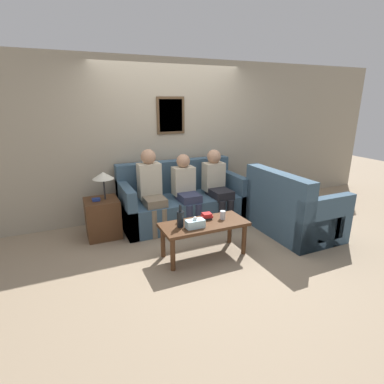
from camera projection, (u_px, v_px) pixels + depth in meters
The scene contains 14 objects.
ground_plane at pixel (195, 232), 4.60m from camera, with size 16.00×16.00×0.00m, color gray.
wall_back at pixel (170, 139), 5.10m from camera, with size 9.00×0.08×2.60m.
couch_main at pixel (181, 201), 4.98m from camera, with size 1.99×0.90×0.97m.
couch_side at pixel (291, 212), 4.52m from camera, with size 0.90×1.30×0.97m.
coffee_table at pixel (204, 228), 3.82m from camera, with size 1.11×0.48×0.46m.
side_table_with_lamp at pixel (103, 215), 4.39m from camera, with size 0.47×0.47×0.97m.
wine_bottle at pixel (180, 219), 3.65m from camera, with size 0.08×0.08×0.28m.
drinking_glass at pixel (223, 215), 3.90m from camera, with size 0.07×0.07×0.11m.
book_stack at pixel (207, 216), 3.92m from camera, with size 0.16×0.14×0.08m.
soda_can at pixel (181, 217), 3.82m from camera, with size 0.07×0.07×0.12m.
tissue_box at pixel (195, 224), 3.64m from camera, with size 0.23×0.12×0.14m.
person_left at pixel (151, 187), 4.53m from camera, with size 0.34×0.59×1.25m.
person_middle at pixel (186, 187), 4.71m from camera, with size 0.34×0.57×1.14m.
person_right at pixel (217, 183), 4.92m from camera, with size 0.34×0.62×1.17m.
Camera 1 is at (-1.75, -3.83, 1.95)m, focal length 28.00 mm.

